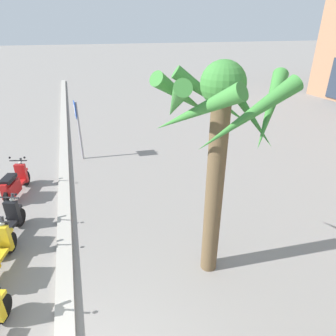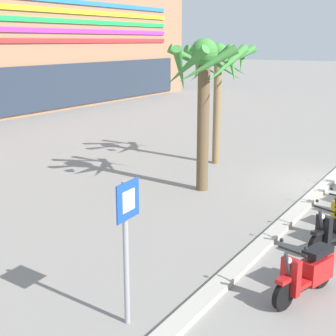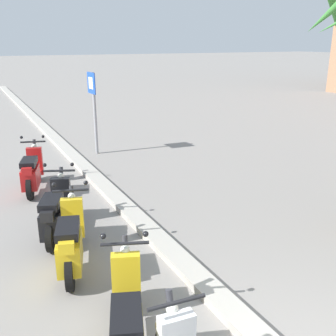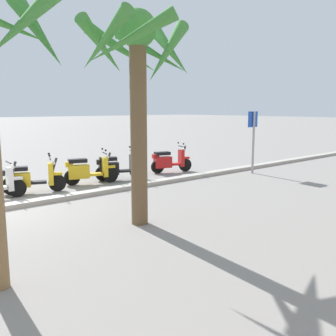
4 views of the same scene
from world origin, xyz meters
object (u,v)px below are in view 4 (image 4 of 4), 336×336
scooter_yellow_mid_rear (29,179)px  palm_tree_near_sign (137,65)px  scooter_yellow_mid_front (87,171)px  scooter_black_lead_nearest (116,168)px  scooter_red_second_in_line (169,161)px  crossing_sign (253,135)px

scooter_yellow_mid_rear → palm_tree_near_sign: (-0.77, 4.52, 2.96)m
scooter_yellow_mid_front → palm_tree_near_sign: size_ratio=0.39×
scooter_black_lead_nearest → scooter_yellow_mid_front: (1.13, -0.03, 0.01)m
scooter_red_second_in_line → scooter_black_lead_nearest: 2.44m
scooter_black_lead_nearest → palm_tree_near_sign: palm_tree_near_sign is taller
scooter_yellow_mid_front → crossing_sign: (-5.98, 2.23, 1.04)m
scooter_red_second_in_line → scooter_yellow_mid_rear: same height
scooter_black_lead_nearest → scooter_yellow_mid_rear: (3.11, 0.07, -0.00)m
scooter_red_second_in_line → scooter_black_lead_nearest: (2.44, 0.01, -0.00)m
scooter_yellow_mid_front → scooter_yellow_mid_rear: 1.98m
scooter_red_second_in_line → scooter_black_lead_nearest: same height
scooter_black_lead_nearest → scooter_yellow_mid_front: size_ratio=0.94×
scooter_black_lead_nearest → crossing_sign: 5.43m
scooter_black_lead_nearest → crossing_sign: size_ratio=0.69×
scooter_yellow_mid_rear → crossing_sign: (-7.96, 2.14, 1.06)m
scooter_yellow_mid_front → palm_tree_near_sign: palm_tree_near_sign is taller
scooter_red_second_in_line → palm_tree_near_sign: palm_tree_near_sign is taller
scooter_yellow_mid_front → scooter_red_second_in_line: bearing=179.7°
scooter_black_lead_nearest → scooter_yellow_mid_rear: size_ratio=0.94×
palm_tree_near_sign → scooter_black_lead_nearest: bearing=-117.0°
crossing_sign → palm_tree_near_sign: 7.81m
scooter_yellow_mid_rear → palm_tree_near_sign: bearing=99.7°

